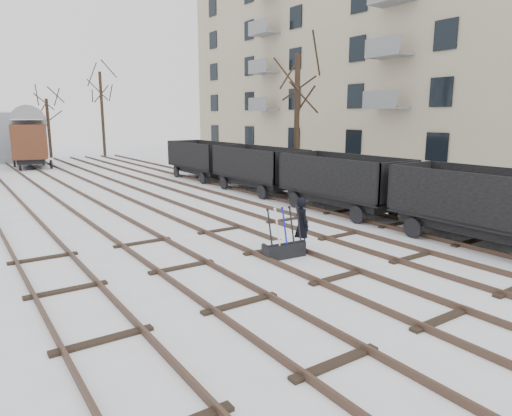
# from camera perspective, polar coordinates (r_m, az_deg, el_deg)

# --- Properties ---
(ground) EXTENTS (120.00, 120.00, 0.00)m
(ground) POSITION_cam_1_polar(r_m,az_deg,el_deg) (12.08, 10.27, -8.62)
(ground) COLOR white
(ground) RESTS_ON ground
(tracks) EXTENTS (13.90, 52.00, 0.16)m
(tracks) POSITION_cam_1_polar(r_m,az_deg,el_deg) (23.49, -13.72, 1.22)
(tracks) COLOR black
(tracks) RESTS_ON ground
(apartment_block) EXTENTS (10.12, 45.00, 16.10)m
(apartment_block) POSITION_cam_1_polar(r_m,az_deg,el_deg) (35.84, 18.28, 17.19)
(apartment_block) COLOR tan
(apartment_block) RESTS_ON ground
(ground_frame) EXTENTS (1.33, 0.53, 1.49)m
(ground_frame) POSITION_cam_1_polar(r_m,az_deg,el_deg) (13.50, 3.51, -5.03)
(ground_frame) COLOR black
(ground_frame) RESTS_ON ground
(worker) EXTENTS (0.52, 0.69, 1.72)m
(worker) POSITION_cam_1_polar(r_m,az_deg,el_deg) (13.89, 5.74, -2.15)
(worker) COLOR black
(worker) RESTS_ON ground
(freight_wagon_a) EXTENTS (2.39, 5.98, 2.44)m
(freight_wagon_a) POSITION_cam_1_polar(r_m,az_deg,el_deg) (16.26, 26.85, -1.06)
(freight_wagon_a) COLOR black
(freight_wagon_a) RESTS_ON ground
(freight_wagon_b) EXTENTS (2.39, 5.98, 2.44)m
(freight_wagon_b) POSITION_cam_1_polar(r_m,az_deg,el_deg) (20.06, 10.76, 2.13)
(freight_wagon_b) COLOR black
(freight_wagon_b) RESTS_ON ground
(freight_wagon_c) EXTENTS (2.39, 5.98, 2.44)m
(freight_wagon_c) POSITION_cam_1_polar(r_m,az_deg,el_deg) (24.94, 0.32, 4.12)
(freight_wagon_c) COLOR black
(freight_wagon_c) RESTS_ON ground
(freight_wagon_d) EXTENTS (2.39, 5.98, 2.44)m
(freight_wagon_d) POSITION_cam_1_polar(r_m,az_deg,el_deg) (30.39, -6.58, 5.36)
(freight_wagon_d) COLOR black
(freight_wagon_d) RESTS_ON ground
(box_van_wagon) EXTENTS (3.56, 5.46, 3.86)m
(box_van_wagon) POSITION_cam_1_polar(r_m,az_deg,el_deg) (40.96, -26.39, 7.65)
(box_van_wagon) COLOR black
(box_van_wagon) RESTS_ON ground
(tree_near) EXTENTS (0.30, 0.30, 7.40)m
(tree_near) POSITION_cam_1_polar(r_m,az_deg,el_deg) (25.59, 5.11, 10.48)
(tree_near) COLOR black
(tree_near) RESTS_ON ground
(tree_far_left) EXTENTS (0.30, 0.30, 5.79)m
(tree_far_left) POSITION_cam_1_polar(r_m,az_deg,el_deg) (50.31, -24.48, 9.03)
(tree_far_left) COLOR black
(tree_far_left) RESTS_ON ground
(tree_far_right) EXTENTS (0.30, 0.30, 8.51)m
(tree_far_right) POSITION_cam_1_polar(r_m,az_deg,el_deg) (50.35, -18.65, 11.01)
(tree_far_right) COLOR black
(tree_far_right) RESTS_ON ground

